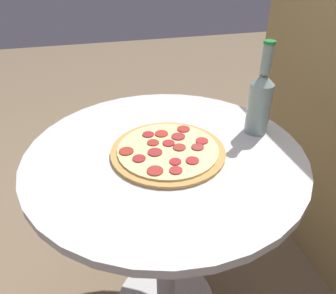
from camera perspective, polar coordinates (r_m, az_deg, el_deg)
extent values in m
cylinder|color=silver|center=(1.20, -0.44, -16.07)|extent=(0.07, 0.07, 0.71)
cylinder|color=silver|center=(0.95, -0.54, -1.34)|extent=(0.80, 0.80, 0.02)
cylinder|color=#C68E47|center=(0.93, 0.00, -0.77)|extent=(0.33, 0.33, 0.01)
cylinder|color=beige|center=(0.93, 0.00, -0.36)|extent=(0.29, 0.29, 0.01)
cylinder|color=maroon|center=(0.95, 0.11, 0.67)|extent=(0.04, 0.04, 0.00)
cylinder|color=maroon|center=(0.95, -2.62, 0.77)|extent=(0.03, 0.03, 0.00)
cylinder|color=#9F2B23|center=(0.84, -2.26, -4.15)|extent=(0.04, 0.04, 0.00)
cylinder|color=#A32922|center=(1.02, 2.72, 3.15)|extent=(0.04, 0.04, 0.00)
cylinder|color=maroon|center=(0.93, 5.19, -0.01)|extent=(0.04, 0.04, 0.00)
cylinder|color=maroon|center=(0.93, 2.00, -0.06)|extent=(0.04, 0.04, 0.00)
cylinder|color=maroon|center=(0.89, -5.06, -2.00)|extent=(0.04, 0.04, 0.00)
cylinder|color=maroon|center=(0.88, 4.27, -2.36)|extent=(0.04, 0.04, 0.00)
cylinder|color=maroon|center=(0.98, 1.81, 1.85)|extent=(0.04, 0.04, 0.00)
cylinder|color=#A22B29|center=(0.84, 1.31, -4.09)|extent=(0.03, 0.03, 0.00)
cylinder|color=maroon|center=(0.99, -3.47, 2.20)|extent=(0.04, 0.04, 0.00)
cylinder|color=#A72727|center=(0.96, 5.92, 1.11)|extent=(0.04, 0.04, 0.00)
cylinder|color=#A92C1F|center=(0.99, -1.15, 2.34)|extent=(0.04, 0.04, 0.00)
cylinder|color=#A92223|center=(0.87, 1.28, -2.56)|extent=(0.03, 0.03, 0.00)
cylinder|color=#9C2D1E|center=(0.92, -7.27, -0.75)|extent=(0.04, 0.04, 0.00)
cylinder|color=maroon|center=(0.91, -2.28, -0.91)|extent=(0.04, 0.04, 0.00)
cylinder|color=gray|center=(1.04, 15.51, 6.47)|extent=(0.07, 0.07, 0.16)
cone|color=gray|center=(1.00, 16.32, 11.32)|extent=(0.07, 0.07, 0.03)
cylinder|color=gray|center=(0.98, 16.85, 14.46)|extent=(0.03, 0.03, 0.09)
cylinder|color=#1E8438|center=(0.97, 17.31, 17.04)|extent=(0.03, 0.03, 0.01)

